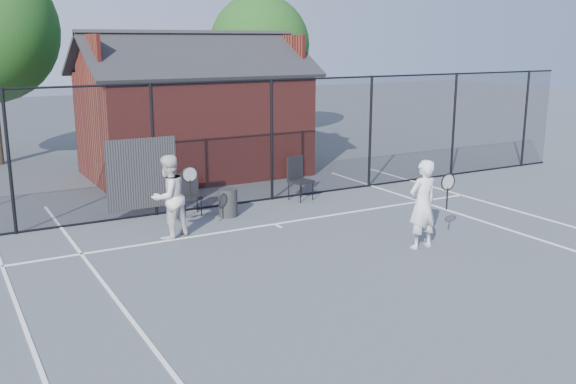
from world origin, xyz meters
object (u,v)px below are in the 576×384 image
clubhouse (193,120)px  chair_left (191,195)px  player_front (423,204)px  waste_bin (228,203)px  player_back (169,197)px  chair_right (301,179)px

clubhouse → chair_left: size_ratio=6.93×
chair_left → player_front: bearing=-48.9°
clubhouse → waste_bin: clubhouse is taller
player_back → chair_right: bearing=19.8°
player_back → waste_bin: 2.00m
waste_bin → chair_right: bearing=12.7°
chair_left → chair_right: bearing=6.7°
waste_bin → chair_left: bearing=144.3°
chair_right → player_front: bearing=-101.4°
clubhouse → player_front: clubhouse is taller
clubhouse → waste_bin: (-1.11, -4.90, -1.29)m
chair_right → clubhouse: bearing=91.3°
chair_left → waste_bin: bearing=-29.0°
clubhouse → player_back: (-2.80, -5.81, -0.76)m
player_back → chair_right: size_ratio=1.60×
player_front → waste_bin: bearing=120.6°
player_front → waste_bin: (-2.31, 3.90, -0.55)m
player_back → waste_bin: size_ratio=2.69×
player_back → chair_left: size_ratio=1.81×
clubhouse → player_front: bearing=-82.2°
chair_right → waste_bin: size_ratio=1.68×
chair_right → waste_bin: chair_right is taller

